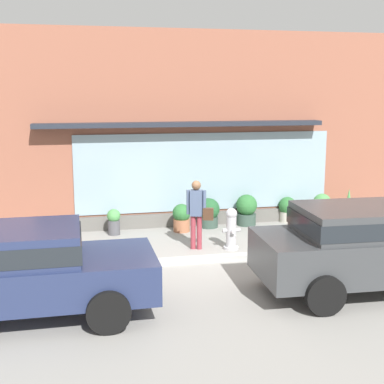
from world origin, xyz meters
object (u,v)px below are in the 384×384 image
at_px(parked_car_navy, 13,267).
at_px(parked_car_dark_gray, 373,243).
at_px(potted_plant_corner_tall, 246,209).
at_px(potted_plant_trailing_edge, 322,207).
at_px(potted_plant_doorstep, 182,217).
at_px(potted_plant_by_entrance, 287,209).
at_px(potted_plant_near_hydrant, 348,206).
at_px(pedestrian_with_handbag, 197,210).
at_px(potted_plant_window_center, 114,221).
at_px(potted_plant_window_left, 209,212).
at_px(fire_hydrant, 231,229).

bearing_deg(parked_car_navy, parked_car_dark_gray, -1.32).
bearing_deg(potted_plant_corner_tall, parked_car_dark_gray, -82.43).
xyz_separation_m(parked_car_dark_gray, parked_car_navy, (-6.21, 0.12, -0.05)).
height_order(potted_plant_trailing_edge, potted_plant_doorstep, potted_plant_trailing_edge).
distance_m(parked_car_navy, potted_plant_doorstep, 6.02).
xyz_separation_m(potted_plant_by_entrance, potted_plant_near_hydrant, (1.64, -0.42, 0.09)).
distance_m(pedestrian_with_handbag, potted_plant_trailing_edge, 4.21).
bearing_deg(potted_plant_trailing_edge, parked_car_navy, -148.10).
bearing_deg(pedestrian_with_handbag, potted_plant_window_center, 156.44).
height_order(pedestrian_with_handbag, potted_plant_corner_tall, pedestrian_with_handbag).
height_order(potted_plant_trailing_edge, potted_plant_near_hydrant, potted_plant_near_hydrant).
bearing_deg(potted_plant_by_entrance, potted_plant_window_center, -175.54).
distance_m(pedestrian_with_handbag, potted_plant_corner_tall, 2.69).
distance_m(potted_plant_window_center, potted_plant_window_left, 2.55).
xyz_separation_m(parked_car_dark_gray, potted_plant_by_entrance, (0.56, 5.31, -0.55)).
relative_size(parked_car_dark_gray, potted_plant_doorstep, 6.03).
relative_size(potted_plant_near_hydrant, potted_plant_window_left, 1.19).
xyz_separation_m(potted_plant_window_center, potted_plant_doorstep, (1.74, -0.06, 0.02)).
bearing_deg(potted_plant_corner_tall, potted_plant_window_left, -179.50).
bearing_deg(potted_plant_window_left, parked_car_dark_gray, -71.28).
distance_m(potted_plant_by_entrance, potted_plant_corner_tall, 1.25).
bearing_deg(potted_plant_trailing_edge, fire_hydrant, -150.39).
relative_size(pedestrian_with_handbag, potted_plant_trailing_edge, 1.90).
bearing_deg(potted_plant_window_left, potted_plant_trailing_edge, -5.81).
relative_size(potted_plant_window_center, potted_plant_near_hydrant, 0.70).
relative_size(potted_plant_by_entrance, potted_plant_near_hydrant, 0.74).
bearing_deg(potted_plant_doorstep, potted_plant_window_center, 178.18).
bearing_deg(parked_car_navy, potted_plant_window_left, 48.29).
height_order(parked_car_navy, potted_plant_near_hydrant, parked_car_navy).
distance_m(parked_car_dark_gray, potted_plant_corner_tall, 5.24).
xyz_separation_m(potted_plant_by_entrance, potted_plant_corner_tall, (-1.24, -0.14, 0.07)).
bearing_deg(potted_plant_trailing_edge, potted_plant_window_center, 179.11).
relative_size(potted_plant_doorstep, potted_plant_corner_tall, 0.86).
bearing_deg(potted_plant_window_center, potted_plant_by_entrance, 4.46).
height_order(fire_hydrant, potted_plant_corner_tall, fire_hydrant).
bearing_deg(potted_plant_trailing_edge, potted_plant_corner_tall, 170.98).
bearing_deg(parked_car_navy, fire_hydrant, 33.25).
relative_size(potted_plant_window_center, potted_plant_window_left, 0.84).
height_order(pedestrian_with_handbag, potted_plant_window_center, pedestrian_with_handbag).
bearing_deg(potted_plant_near_hydrant, potted_plant_window_center, 179.65).
height_order(parked_car_dark_gray, potted_plant_trailing_edge, parked_car_dark_gray).
xyz_separation_m(potted_plant_corner_tall, potted_plant_window_left, (-1.06, -0.01, -0.03)).
height_order(pedestrian_with_handbag, parked_car_navy, pedestrian_with_handbag).
relative_size(potted_plant_doorstep, potted_plant_by_entrance, 1.04).
height_order(parked_car_dark_gray, potted_plant_doorstep, parked_car_dark_gray).
relative_size(potted_plant_doorstep, potted_plant_window_left, 0.92).
xyz_separation_m(parked_car_navy, potted_plant_trailing_edge, (7.58, 4.72, -0.37)).
height_order(parked_car_navy, potted_plant_by_entrance, parked_car_navy).
bearing_deg(parked_car_dark_gray, potted_plant_trailing_edge, 76.46).
distance_m(parked_car_dark_gray, potted_plant_trailing_edge, 5.05).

